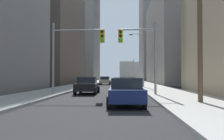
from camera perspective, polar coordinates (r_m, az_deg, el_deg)
The scene contains 16 objects.
sidewalk_left at distance 53.85m, azimuth -4.90°, elevation -3.03°, with size 3.96×160.00×0.15m, color #9E9E99.
sidewalk_right at distance 53.51m, azimuth 7.01°, elevation -3.04°, with size 3.96×160.00×0.15m, color #9E9E99.
city_bus at distance 36.55m, azimuth 4.09°, elevation -0.91°, with size 2.75×11.55×3.40m.
sedan_navy at distance 13.23m, azimuth 3.38°, elevation -5.10°, with size 1.95×4.24×1.52m.
sedan_blue at distance 18.77m, azimuth 2.93°, elevation -4.00°, with size 1.95×4.22×1.52m.
sedan_black at distance 22.17m, azimuth -5.82°, elevation -3.59°, with size 1.95×4.24×1.52m.
sedan_beige at distance 44.80m, azimuth -1.62°, elevation -2.48°, with size 1.95×4.22×1.52m.
sedan_white at distance 55.44m, azimuth 3.10°, elevation -2.27°, with size 1.95×4.21×1.52m.
traffic_signal_near_left at distance 20.27m, azimuth -8.52°, elevation 5.54°, with size 4.33×0.44×6.00m.
traffic_signal_near_right at distance 19.91m, azimuth 6.42°, elevation 5.49°, with size 3.09×0.44×6.00m.
traffic_signal_far_right at distance 64.00m, azimuth 3.67°, elevation 0.78°, with size 3.71×0.44×6.00m.
utility_pole_right at distance 15.17m, azimuth 19.86°, elevation 14.11°, with size 2.20×0.28×10.76m.
street_lamp_right at distance 33.01m, azimuth 6.86°, elevation 3.62°, with size 2.07×0.32×7.50m.
building_left_mid_office at distance 57.60m, azimuth -19.35°, elevation 7.95°, with size 21.86×25.60×21.79m, color #66564C.
building_right_mid_block at distance 57.13m, azimuth 21.44°, elevation 6.65°, with size 23.59×29.93×19.03m, color gray.
building_right_far_highrise at distance 97.32m, azimuth 14.35°, elevation 15.22°, with size 25.04×20.53×58.72m, color gray.
Camera 1 is at (1.64, -3.34, 1.63)m, focal length 39.01 mm.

